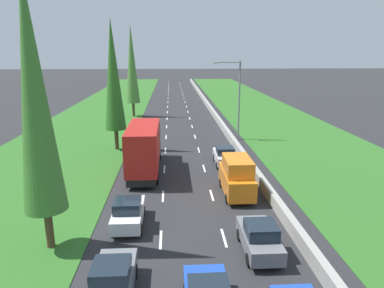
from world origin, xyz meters
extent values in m
plane|color=#28282B|center=(0.00, 60.00, 0.00)|extent=(300.00, 300.00, 0.00)
cube|color=#2D6623|center=(-12.65, 60.00, 0.02)|extent=(14.00, 140.00, 0.04)
cube|color=#2D6623|center=(14.35, 60.00, 0.02)|extent=(14.00, 140.00, 0.04)
cube|color=#9E9B93|center=(5.70, 60.00, 0.42)|extent=(0.44, 120.00, 0.85)
cube|color=white|center=(-1.75, 15.00, 0.01)|extent=(0.14, 2.00, 0.01)
cube|color=white|center=(-1.75, 21.00, 0.01)|extent=(0.14, 2.00, 0.01)
cube|color=white|center=(-1.75, 27.00, 0.01)|extent=(0.14, 2.00, 0.01)
cube|color=white|center=(-1.75, 33.00, 0.01)|extent=(0.14, 2.00, 0.01)
cube|color=white|center=(-1.75, 39.00, 0.01)|extent=(0.14, 2.00, 0.01)
cube|color=white|center=(-1.75, 45.00, 0.01)|extent=(0.14, 2.00, 0.01)
cube|color=white|center=(-1.75, 51.00, 0.01)|extent=(0.14, 2.00, 0.01)
cube|color=white|center=(-1.75, 57.00, 0.01)|extent=(0.14, 2.00, 0.01)
cube|color=white|center=(-1.75, 63.00, 0.01)|extent=(0.14, 2.00, 0.01)
cube|color=white|center=(-1.75, 69.00, 0.01)|extent=(0.14, 2.00, 0.01)
cube|color=white|center=(-1.75, 75.00, 0.01)|extent=(0.14, 2.00, 0.01)
cube|color=white|center=(-1.75, 81.00, 0.01)|extent=(0.14, 2.00, 0.01)
cube|color=white|center=(-1.75, 87.00, 0.01)|extent=(0.14, 2.00, 0.01)
cube|color=white|center=(-1.75, 93.00, 0.01)|extent=(0.14, 2.00, 0.01)
cube|color=white|center=(-1.75, 99.00, 0.01)|extent=(0.14, 2.00, 0.01)
cube|color=white|center=(-1.75, 105.00, 0.01)|extent=(0.14, 2.00, 0.01)
cube|color=white|center=(-1.75, 111.00, 0.01)|extent=(0.14, 2.00, 0.01)
cube|color=white|center=(-1.75, 117.00, 0.01)|extent=(0.14, 2.00, 0.01)
cube|color=white|center=(1.75, 15.00, 0.01)|extent=(0.14, 2.00, 0.01)
cube|color=white|center=(1.75, 21.00, 0.01)|extent=(0.14, 2.00, 0.01)
cube|color=white|center=(1.75, 27.00, 0.01)|extent=(0.14, 2.00, 0.01)
cube|color=white|center=(1.75, 33.00, 0.01)|extent=(0.14, 2.00, 0.01)
cube|color=white|center=(1.75, 39.00, 0.01)|extent=(0.14, 2.00, 0.01)
cube|color=white|center=(1.75, 45.00, 0.01)|extent=(0.14, 2.00, 0.01)
cube|color=white|center=(1.75, 51.00, 0.01)|extent=(0.14, 2.00, 0.01)
cube|color=white|center=(1.75, 57.00, 0.01)|extent=(0.14, 2.00, 0.01)
cube|color=white|center=(1.75, 63.00, 0.01)|extent=(0.14, 2.00, 0.01)
cube|color=white|center=(1.75, 69.00, 0.01)|extent=(0.14, 2.00, 0.01)
cube|color=white|center=(1.75, 75.00, 0.01)|extent=(0.14, 2.00, 0.01)
cube|color=white|center=(1.75, 81.00, 0.01)|extent=(0.14, 2.00, 0.01)
cube|color=white|center=(1.75, 87.00, 0.01)|extent=(0.14, 2.00, 0.01)
cube|color=white|center=(1.75, 93.00, 0.01)|extent=(0.14, 2.00, 0.01)
cube|color=white|center=(1.75, 99.00, 0.01)|extent=(0.14, 2.00, 0.01)
cube|color=white|center=(1.75, 105.00, 0.01)|extent=(0.14, 2.00, 0.01)
cube|color=white|center=(1.75, 111.00, 0.01)|extent=(0.14, 2.00, 0.01)
cube|color=white|center=(1.75, 117.00, 0.01)|extent=(0.14, 2.00, 0.01)
cube|color=slate|center=(3.33, 13.53, 0.70)|extent=(1.68, 3.90, 0.76)
cube|color=#19232D|center=(3.33, 13.23, 1.40)|extent=(1.52, 1.60, 0.64)
cylinder|color=black|center=(2.57, 14.74, 0.32)|extent=(0.22, 0.64, 0.64)
cylinder|color=black|center=(4.09, 14.74, 0.32)|extent=(0.22, 0.64, 0.64)
cylinder|color=black|center=(2.57, 12.32, 0.32)|extent=(0.22, 0.64, 0.64)
cylinder|color=black|center=(4.09, 12.32, 0.32)|extent=(0.22, 0.64, 0.64)
cube|color=slate|center=(-3.60, 10.51, 0.70)|extent=(1.68, 3.90, 0.76)
cube|color=#19232D|center=(-3.60, 10.21, 1.40)|extent=(1.52, 1.60, 0.64)
cylinder|color=black|center=(-4.36, 11.72, 0.32)|extent=(0.22, 0.64, 0.64)
cylinder|color=black|center=(-2.84, 11.72, 0.32)|extent=(0.22, 0.64, 0.64)
cube|color=orange|center=(3.52, 21.09, 1.02)|extent=(1.90, 4.90, 1.40)
cube|color=orange|center=(3.52, 20.79, 2.27)|extent=(1.80, 3.10, 1.10)
cylinder|color=black|center=(2.65, 22.61, 0.32)|extent=(0.22, 0.64, 0.64)
cylinder|color=black|center=(4.39, 22.61, 0.32)|extent=(0.22, 0.64, 0.64)
cylinder|color=black|center=(2.65, 19.58, 0.32)|extent=(0.22, 0.64, 0.64)
cylinder|color=black|center=(4.39, 19.58, 0.32)|extent=(0.22, 0.64, 0.64)
cube|color=white|center=(3.70, 28.05, 0.70)|extent=(1.68, 3.90, 0.76)
cube|color=#19232D|center=(3.70, 27.75, 1.40)|extent=(1.52, 1.60, 0.64)
cylinder|color=black|center=(2.94, 29.26, 0.32)|extent=(0.22, 0.64, 0.64)
cylinder|color=black|center=(4.46, 29.26, 0.32)|extent=(0.22, 0.64, 0.64)
cylinder|color=black|center=(2.94, 26.84, 0.32)|extent=(0.22, 0.64, 0.64)
cylinder|color=black|center=(4.46, 26.84, 0.32)|extent=(0.22, 0.64, 0.64)
cube|color=white|center=(-3.68, 16.82, 0.70)|extent=(1.68, 3.90, 0.76)
cube|color=#19232D|center=(-3.68, 16.52, 1.40)|extent=(1.52, 1.60, 0.64)
cylinder|color=black|center=(-4.44, 18.03, 0.32)|extent=(0.22, 0.64, 0.64)
cylinder|color=black|center=(-2.92, 18.03, 0.32)|extent=(0.22, 0.64, 0.64)
cylinder|color=black|center=(-4.44, 15.61, 0.32)|extent=(0.22, 0.64, 0.64)
cylinder|color=black|center=(-2.92, 15.61, 0.32)|extent=(0.22, 0.64, 0.64)
cube|color=black|center=(-3.38, 26.68, 0.60)|extent=(2.20, 9.40, 0.56)
cube|color=black|center=(-3.38, 30.28, 2.13)|extent=(2.40, 2.20, 2.50)
cube|color=#B21E19|center=(-3.38, 25.58, 2.53)|extent=(2.44, 7.20, 3.30)
cylinder|color=black|center=(-4.50, 29.98, 0.32)|extent=(0.22, 0.64, 0.64)
cylinder|color=black|center=(-2.26, 29.98, 0.32)|extent=(0.22, 0.64, 0.64)
cylinder|color=black|center=(-4.50, 24.50, 0.32)|extent=(0.22, 0.64, 0.64)
cylinder|color=black|center=(-2.26, 24.50, 0.32)|extent=(0.22, 0.64, 0.64)
cylinder|color=black|center=(-4.50, 23.42, 0.32)|extent=(0.22, 0.64, 0.64)
cylinder|color=black|center=(-2.26, 23.42, 0.32)|extent=(0.22, 0.64, 0.64)
cylinder|color=#4C3823|center=(-7.51, 14.61, 1.10)|extent=(0.41, 0.41, 2.20)
cone|color=#3D752D|center=(-7.51, 14.61, 8.13)|extent=(2.15, 2.15, 11.86)
cylinder|color=#4C3823|center=(-6.84, 33.77, 1.10)|extent=(0.40, 0.40, 2.20)
cone|color=#2D6623|center=(-6.84, 33.77, 7.75)|extent=(2.13, 2.13, 11.09)
cylinder|color=#4C3823|center=(-7.04, 53.30, 1.10)|extent=(0.41, 0.41, 2.20)
cone|color=#4C7F38|center=(-7.04, 53.30, 8.14)|extent=(2.15, 2.15, 11.88)
cylinder|color=gray|center=(6.70, 37.40, 4.50)|extent=(0.20, 0.20, 9.00)
cylinder|color=gray|center=(5.30, 37.40, 8.85)|extent=(2.80, 0.12, 0.12)
cube|color=silver|center=(3.90, 37.40, 8.75)|extent=(0.60, 0.28, 0.20)
camera|label=1|loc=(-1.06, -2.43, 10.03)|focal=32.95mm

